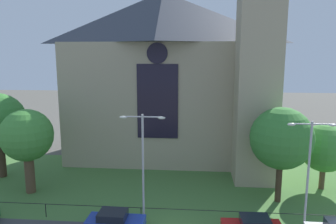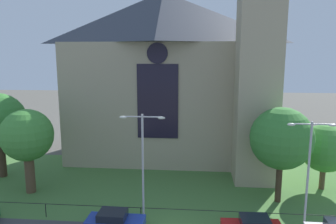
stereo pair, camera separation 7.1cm
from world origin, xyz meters
TOP-DOWN VIEW (x-y plane):
  - ground at (0.00, 10.00)m, footprint 160.00×160.00m
  - grass_verge at (0.00, 8.00)m, footprint 120.00×20.00m
  - church_building at (-1.91, 19.14)m, footprint 23.20×16.20m
  - iron_railing at (-2.69, 2.50)m, footprint 30.53×0.07m
  - tree_right_far at (13.51, 10.08)m, footprint 4.51×4.51m
  - tree_left_near at (-13.84, 6.94)m, footprint 4.74×4.74m
  - tree_right_near at (8.67, 6.95)m, footprint 5.31×5.31m
  - streetlamp_near at (-2.46, 2.40)m, footprint 3.37×0.26m
  - streetlamp_far at (9.48, 2.40)m, footprint 3.37×0.26m
  - parked_car_blue at (-4.34, 0.95)m, footprint 4.24×2.10m

SIDE VIEW (x-z plane):
  - ground at x=0.00m, z-range 0.00..0.00m
  - grass_verge at x=0.00m, z-range 0.00..0.01m
  - parked_car_blue at x=-4.34m, z-range -0.01..1.50m
  - iron_railing at x=-2.69m, z-range 0.41..1.53m
  - tree_right_far at x=13.51m, z-range 0.87..7.15m
  - streetlamp_far at x=9.48m, z-range 1.12..9.25m
  - streetlamp_near at x=-2.46m, z-range 1.13..9.58m
  - tree_left_near at x=-13.84m, z-range 1.46..9.31m
  - tree_right_near at x=8.67m, z-range 1.49..9.84m
  - church_building at x=-1.91m, z-range -2.73..23.27m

